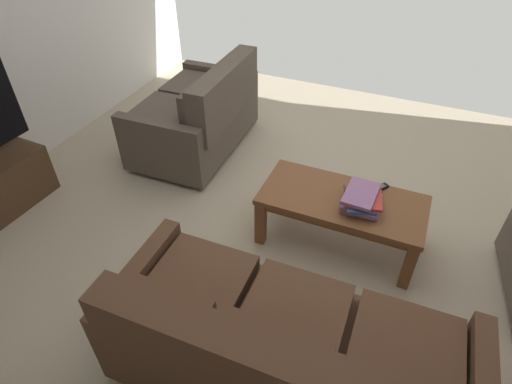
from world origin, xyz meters
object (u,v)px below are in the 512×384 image
at_px(coffee_table, 342,206).
at_px(book_stack, 361,200).
at_px(sofa_main, 283,355).
at_px(tv_remote, 379,189).
at_px(loveseat_near, 199,115).

distance_m(coffee_table, book_stack, 0.18).
bearing_deg(sofa_main, book_stack, -95.52).
relative_size(coffee_table, book_stack, 3.44).
bearing_deg(sofa_main, coffee_table, -89.44).
bearing_deg(tv_remote, sofa_main, 82.05).
distance_m(sofa_main, tv_remote, 1.43).
xyz_separation_m(sofa_main, tv_remote, (-0.20, -1.41, 0.08)).
distance_m(loveseat_near, tv_remote, 1.84).
height_order(loveseat_near, tv_remote, loveseat_near).
relative_size(sofa_main, book_stack, 5.57).
height_order(sofa_main, book_stack, sofa_main).
bearing_deg(coffee_table, loveseat_near, -25.26).
xyz_separation_m(coffee_table, book_stack, (-0.13, 0.04, 0.13)).
relative_size(loveseat_near, coffee_table, 1.16).
bearing_deg(book_stack, sofa_main, 84.48).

